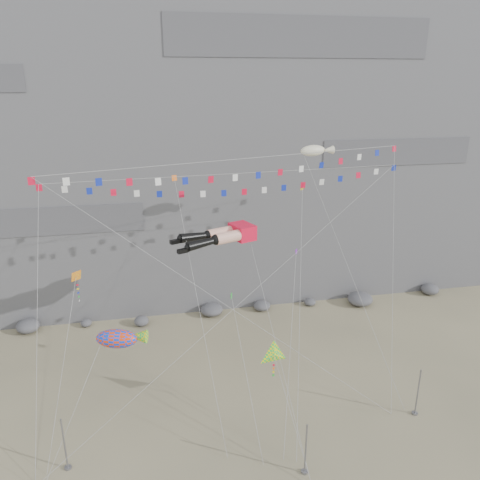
{
  "coord_description": "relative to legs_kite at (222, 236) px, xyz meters",
  "views": [
    {
      "loc": [
        -6.36,
        -31.26,
        25.94
      ],
      "look_at": [
        1.75,
        9.0,
        11.76
      ],
      "focal_mm": 35.0,
      "sensor_mm": 36.0,
      "label": 1
    }
  ],
  "objects": [
    {
      "name": "cliff",
      "position": [
        0.36,
        25.75,
        11.77
      ],
      "size": [
        80.0,
        28.0,
        50.0
      ],
      "primitive_type": "cube",
      "color": "slate",
      "rests_on": "ground"
    },
    {
      "name": "anchor_pole_left",
      "position": [
        -12.77,
        -9.81,
        -11.12
      ],
      "size": [
        0.12,
        0.12,
        4.23
      ],
      "primitive_type": "cylinder",
      "color": "slate",
      "rests_on": "ground"
    },
    {
      "name": "flag_banner_upper",
      "position": [
        1.4,
        1.91,
        4.92
      ],
      "size": [
        31.95,
        14.33,
        27.52
      ],
      "color": "red",
      "rests_on": "ground"
    },
    {
      "name": "talus_boulders",
      "position": [
        0.36,
        10.75,
        -12.63
      ],
      "size": [
        60.0,
        3.0,
        1.2
      ],
      "primitive_type": null,
      "color": "#58585D",
      "rests_on": "ground"
    },
    {
      "name": "legs_kite",
      "position": [
        0.0,
        0.0,
        0.0
      ],
      "size": [
        8.16,
        16.78,
        20.31
      ],
      "rotation": [
        0.0,
        0.0,
        0.37
      ],
      "color": "red",
      "rests_on": "ground"
    },
    {
      "name": "blimp_windsock",
      "position": [
        9.07,
        3.41,
        6.44
      ],
      "size": [
        6.61,
        13.3,
        23.67
      ],
      "color": "beige",
      "rests_on": "ground"
    },
    {
      "name": "small_kite_c",
      "position": [
        0.23,
        -3.28,
        -4.48
      ],
      "size": [
        1.11,
        9.68,
        12.79
      ],
      "color": "green",
      "rests_on": "ground"
    },
    {
      "name": "anchor_pole_right",
      "position": [
        14.24,
        -9.48,
        -11.12
      ],
      "size": [
        0.12,
        0.12,
        4.22
      ],
      "primitive_type": "cylinder",
      "color": "slate",
      "rests_on": "ground"
    },
    {
      "name": "harlequin_kite",
      "position": [
        -11.95,
        -2.03,
        -1.93
      ],
      "size": [
        3.16,
        9.08,
        14.07
      ],
      "color": "red",
      "rests_on": "ground"
    },
    {
      "name": "ground",
      "position": [
        0.36,
        -6.25,
        -13.23
      ],
      "size": [
        120.0,
        120.0,
        0.0
      ],
      "primitive_type": "plane",
      "color": "gray",
      "rests_on": "ground"
    },
    {
      "name": "anchor_pole_center",
      "position": [
        3.43,
        -13.44,
        -11.2
      ],
      "size": [
        0.12,
        0.12,
        4.07
      ],
      "primitive_type": "cylinder",
      "color": "slate",
      "rests_on": "ground"
    },
    {
      "name": "fish_windsock",
      "position": [
        -8.97,
        -6.22,
        -5.37
      ],
      "size": [
        7.38,
        6.41,
        10.74
      ],
      "color": "red",
      "rests_on": "ground"
    },
    {
      "name": "delta_kite",
      "position": [
        2.73,
        -7.5,
        -7.45
      ],
      "size": [
        2.51,
        7.66,
        9.25
      ],
      "color": "yellow",
      "rests_on": "ground"
    },
    {
      "name": "small_kite_a",
      "position": [
        -3.65,
        2.24,
        4.16
      ],
      "size": [
        2.7,
        14.33,
        22.59
      ],
      "color": "orange",
      "rests_on": "ground"
    },
    {
      "name": "flag_banner_lower",
      "position": [
        2.03,
        -0.58,
        6.62
      ],
      "size": [
        31.0,
        13.24,
        23.93
      ],
      "color": "red",
      "rests_on": "ground"
    },
    {
      "name": "small_kite_b",
      "position": [
        6.05,
        -1.92,
        -1.65
      ],
      "size": [
        4.39,
        10.97,
        16.23
      ],
      "color": "purple",
      "rests_on": "ground"
    },
    {
      "name": "small_kite_d",
      "position": [
        7.99,
        2.74,
        2.63
      ],
      "size": [
        5.57,
        16.3,
        23.18
      ],
      "color": "yellow",
      "rests_on": "ground"
    }
  ]
}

